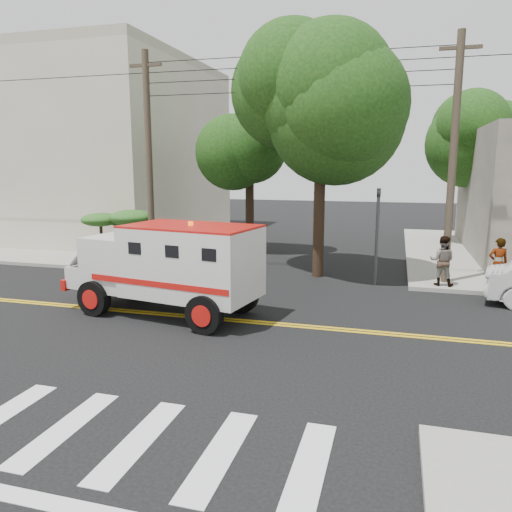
% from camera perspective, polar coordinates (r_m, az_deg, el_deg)
% --- Properties ---
extents(ground, '(100.00, 100.00, 0.00)m').
position_cam_1_polar(ground, '(14.57, -2.84, -7.33)').
color(ground, black).
rests_on(ground, ground).
extents(sidewalk_nw, '(17.00, 17.00, 0.15)m').
position_cam_1_polar(sidewalk_nw, '(32.43, -18.02, 2.12)').
color(sidewalk_nw, gray).
rests_on(sidewalk_nw, ground).
extents(building_left, '(16.00, 14.00, 10.00)m').
position_cam_1_polar(building_left, '(34.52, -19.91, 10.94)').
color(building_left, '#BEB49C').
rests_on(building_left, sidewalk_nw).
extents(utility_pole_left, '(0.28, 0.28, 9.00)m').
position_cam_1_polar(utility_pole_left, '(21.64, -12.12, 10.32)').
color(utility_pole_left, '#382D23').
rests_on(utility_pole_left, ground).
extents(utility_pole_right, '(0.28, 0.28, 9.00)m').
position_cam_1_polar(utility_pole_right, '(19.44, 21.56, 9.86)').
color(utility_pole_right, '#382D23').
rests_on(utility_pole_right, ground).
extents(tree_main, '(6.08, 5.70, 9.85)m').
position_cam_1_polar(tree_main, '(19.72, 8.73, 18.32)').
color(tree_main, black).
rests_on(tree_main, ground).
extents(tree_left, '(4.48, 4.20, 7.70)m').
position_cam_1_polar(tree_left, '(25.97, -0.18, 13.22)').
color(tree_left, black).
rests_on(tree_left, ground).
extents(tree_right, '(4.80, 4.50, 8.20)m').
position_cam_1_polar(tree_right, '(29.30, 25.03, 12.66)').
color(tree_right, black).
rests_on(tree_right, ground).
extents(traffic_signal, '(0.15, 0.18, 3.60)m').
position_cam_1_polar(traffic_signal, '(18.89, 13.70, 3.37)').
color(traffic_signal, '#3F3F42').
rests_on(traffic_signal, ground).
extents(accessibility_sign, '(0.45, 0.10, 2.02)m').
position_cam_1_polar(accessibility_sign, '(22.28, -12.97, 2.19)').
color(accessibility_sign, '#3F3F42').
rests_on(accessibility_sign, ground).
extents(palm_planter, '(3.52, 2.63, 2.36)m').
position_cam_1_polar(palm_planter, '(23.25, -15.15, 3.12)').
color(palm_planter, '#1E3314').
rests_on(palm_planter, sidewalk_nw).
extents(armored_truck, '(6.28, 3.23, 2.73)m').
position_cam_1_polar(armored_truck, '(14.96, -9.86, -0.86)').
color(armored_truck, silver).
rests_on(armored_truck, ground).
extents(pedestrian_a, '(0.72, 0.54, 1.81)m').
position_cam_1_polar(pedestrian_a, '(19.27, 25.93, -0.78)').
color(pedestrian_a, gray).
rests_on(pedestrian_a, sidewalk_ne).
extents(pedestrian_b, '(0.96, 0.80, 1.80)m').
position_cam_1_polar(pedestrian_b, '(19.07, 20.51, -0.51)').
color(pedestrian_b, gray).
rests_on(pedestrian_b, sidewalk_ne).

